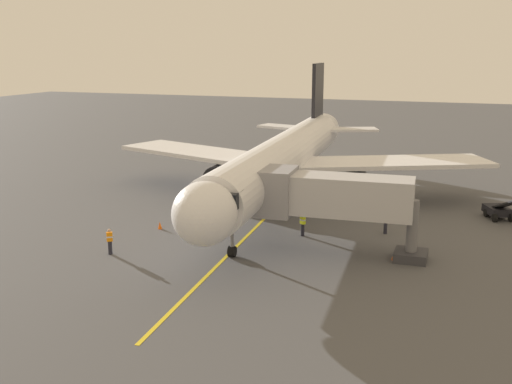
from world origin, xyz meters
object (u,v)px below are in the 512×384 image
ground_crew_wing_walker (303,224)px  safety_cone_nose_left (394,256)px  jet_bridge (323,196)px  airplane (283,158)px  ground_crew_marshaller (110,241)px  safety_cone_nose_right (160,225)px  belt_loader_near_nose (499,210)px  ground_crew_loader (386,222)px

ground_crew_wing_walker → safety_cone_nose_left: size_ratio=3.11×
jet_bridge → safety_cone_nose_left: jet_bridge is taller
airplane → ground_crew_marshaller: 17.62m
jet_bridge → safety_cone_nose_right: bearing=-5.0°
safety_cone_nose_right → jet_bridge: bearing=175.0°
airplane → safety_cone_nose_right: 12.37m
airplane → jet_bridge: airplane is taller
belt_loader_near_nose → jet_bridge: bearing=48.0°
airplane → ground_crew_wing_walker: size_ratio=23.59×
ground_crew_marshaller → belt_loader_near_nose: size_ratio=0.36×
airplane → ground_crew_loader: airplane is taller
ground_crew_loader → safety_cone_nose_left: size_ratio=3.11×
airplane → ground_crew_marshaller: size_ratio=23.59×
ground_crew_wing_walker → safety_cone_nose_right: 10.57m
ground_crew_wing_walker → belt_loader_near_nose: bearing=-144.8°
safety_cone_nose_left → safety_cone_nose_right: bearing=-3.5°
jet_bridge → airplane: bearing=-61.1°
ground_crew_marshaller → ground_crew_loader: bearing=-147.0°
ground_crew_marshaller → airplane: bearing=-113.0°
ground_crew_wing_walker → belt_loader_near_nose: (-13.25, -9.36, -0.17)m
ground_crew_marshaller → ground_crew_loader: size_ratio=1.00×
ground_crew_loader → ground_crew_marshaller: bearing=33.0°
ground_crew_marshaller → ground_crew_loader: 19.27m
ground_crew_loader → safety_cone_nose_right: size_ratio=3.11×
safety_cone_nose_left → belt_loader_near_nose: bearing=-117.8°
belt_loader_near_nose → safety_cone_nose_left: 13.90m
belt_loader_near_nose → safety_cone_nose_right: 26.18m
belt_loader_near_nose → ground_crew_loader: bearing=41.3°
airplane → ground_crew_marshaller: (6.79, 15.96, -3.12)m
ground_crew_wing_walker → ground_crew_loader: same height
jet_bridge → ground_crew_marshaller: size_ratio=6.71×
airplane → ground_crew_wing_walker: (-3.90, 7.96, -3.12)m
airplane → belt_loader_near_nose: bearing=-175.4°
ground_crew_wing_walker → safety_cone_nose_left: ground_crew_wing_walker is taller
ground_crew_wing_walker → safety_cone_nose_right: (10.38, 1.89, -0.61)m
jet_bridge → ground_crew_loader: size_ratio=6.71×
jet_bridge → ground_crew_marshaller: 14.06m
ground_crew_marshaller → safety_cone_nose_left: size_ratio=3.11×
safety_cone_nose_right → ground_crew_wing_walker: bearing=-169.7°
belt_loader_near_nose → safety_cone_nose_right: bearing=25.5°
airplane → safety_cone_nose_right: (6.48, 9.86, -3.73)m
jet_bridge → safety_cone_nose_left: bearing=-179.4°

